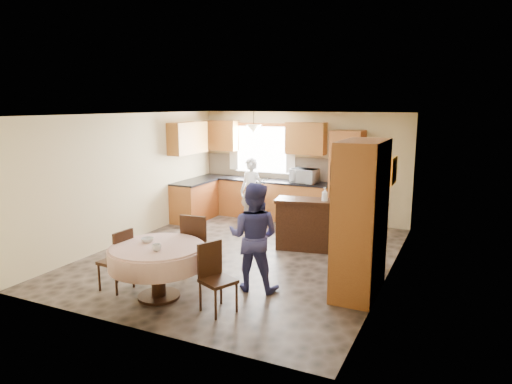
{
  "coord_description": "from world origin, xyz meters",
  "views": [
    {
      "loc": [
        3.52,
        -7.0,
        2.67
      ],
      "look_at": [
        0.09,
        0.3,
        1.11
      ],
      "focal_mm": 32.0,
      "sensor_mm": 36.0,
      "label": 1
    }
  ],
  "objects": [
    {
      "name": "floor",
      "position": [
        0.0,
        0.0,
        0.0
      ],
      "size": [
        5.0,
        6.0,
        0.01
      ],
      "primitive_type": "cube",
      "color": "brown",
      "rests_on": "ground"
    },
    {
      "name": "ceiling",
      "position": [
        0.0,
        0.0,
        2.5
      ],
      "size": [
        5.0,
        6.0,
        0.01
      ],
      "primitive_type": "cube",
      "color": "white",
      "rests_on": "wall_back"
    },
    {
      "name": "wall_back",
      "position": [
        0.0,
        3.0,
        1.25
      ],
      "size": [
        5.0,
        0.02,
        2.5
      ],
      "primitive_type": "cube",
      "color": "#CFBA84",
      "rests_on": "floor"
    },
    {
      "name": "wall_front",
      "position": [
        0.0,
        -3.0,
        1.25
      ],
      "size": [
        5.0,
        0.02,
        2.5
      ],
      "primitive_type": "cube",
      "color": "#CFBA84",
      "rests_on": "floor"
    },
    {
      "name": "wall_left",
      "position": [
        -2.5,
        0.0,
        1.25
      ],
      "size": [
        0.02,
        6.0,
        2.5
      ],
      "primitive_type": "cube",
      "color": "#CFBA84",
      "rests_on": "floor"
    },
    {
      "name": "wall_right",
      "position": [
        2.5,
        0.0,
        1.25
      ],
      "size": [
        0.02,
        6.0,
        2.5
      ],
      "primitive_type": "cube",
      "color": "#CFBA84",
      "rests_on": "floor"
    },
    {
      "name": "window",
      "position": [
        -1.0,
        2.98,
        1.6
      ],
      "size": [
        1.4,
        0.03,
        1.1
      ],
      "primitive_type": "cube",
      "color": "white",
      "rests_on": "wall_back"
    },
    {
      "name": "curtain_left",
      "position": [
        -1.75,
        2.93,
        1.65
      ],
      "size": [
        0.22,
        0.02,
        1.15
      ],
      "primitive_type": "cube",
      "color": "white",
      "rests_on": "wall_back"
    },
    {
      "name": "curtain_right",
      "position": [
        -0.25,
        2.93,
        1.65
      ],
      "size": [
        0.22,
        0.02,
        1.15
      ],
      "primitive_type": "cube",
      "color": "white",
      "rests_on": "wall_back"
    },
    {
      "name": "base_cab_back",
      "position": [
        -0.85,
        2.7,
        0.44
      ],
      "size": [
        3.3,
        0.6,
        0.88
      ],
      "primitive_type": "cube",
      "color": "#B56E30",
      "rests_on": "floor"
    },
    {
      "name": "counter_back",
      "position": [
        -0.85,
        2.7,
        0.9
      ],
      "size": [
        3.3,
        0.64,
        0.04
      ],
      "primitive_type": "cube",
      "color": "black",
      "rests_on": "base_cab_back"
    },
    {
      "name": "base_cab_left",
      "position": [
        -2.2,
        1.8,
        0.44
      ],
      "size": [
        0.6,
        1.2,
        0.88
      ],
      "primitive_type": "cube",
      "color": "#B56E30",
      "rests_on": "floor"
    },
    {
      "name": "counter_left",
      "position": [
        -2.2,
        1.8,
        0.9
      ],
      "size": [
        0.64,
        1.2,
        0.04
      ],
      "primitive_type": "cube",
      "color": "black",
      "rests_on": "base_cab_left"
    },
    {
      "name": "backsplash",
      "position": [
        -0.85,
        2.99,
        1.18
      ],
      "size": [
        3.3,
        0.02,
        0.55
      ],
      "primitive_type": "cube",
      "color": "#D0B592",
      "rests_on": "wall_back"
    },
    {
      "name": "wall_cab_left",
      "position": [
        -2.05,
        2.83,
        1.91
      ],
      "size": [
        0.85,
        0.33,
        0.72
      ],
      "primitive_type": "cube",
      "color": "#C07F30",
      "rests_on": "wall_back"
    },
    {
      "name": "wall_cab_right",
      "position": [
        0.15,
        2.83,
        1.91
      ],
      "size": [
        0.9,
        0.33,
        0.72
      ],
      "primitive_type": "cube",
      "color": "#C07F30",
      "rests_on": "wall_back"
    },
    {
      "name": "wall_cab_side",
      "position": [
        -2.33,
        1.8,
        1.91
      ],
      "size": [
        0.33,
        1.2,
        0.72
      ],
      "primitive_type": "cube",
      "color": "#C07F30",
      "rests_on": "wall_left"
    },
    {
      "name": "oven_tower",
      "position": [
        1.15,
        2.69,
        1.06
      ],
      "size": [
        0.66,
        0.62,
        2.12
      ],
      "primitive_type": "cube",
      "color": "#B56E30",
      "rests_on": "floor"
    },
    {
      "name": "oven_upper",
      "position": [
        1.15,
        2.38,
        1.25
      ],
      "size": [
        0.56,
        0.01,
        0.45
      ],
      "primitive_type": "cube",
      "color": "black",
      "rests_on": "oven_tower"
    },
    {
      "name": "oven_lower",
      "position": [
        1.15,
        2.38,
        0.75
      ],
      "size": [
        0.56,
        0.01,
        0.45
      ],
      "primitive_type": "cube",
      "color": "black",
      "rests_on": "oven_tower"
    },
    {
      "name": "pendant",
      "position": [
        -1.0,
        2.5,
        2.12
      ],
      "size": [
        0.36,
        0.36,
        0.18
      ],
      "primitive_type": "cone",
      "rotation": [
        3.14,
        0.0,
        0.0
      ],
      "color": "beige",
      "rests_on": "ceiling"
    },
    {
      "name": "sideboard",
      "position": [
        0.94,
        0.84,
        0.44
      ],
      "size": [
        1.32,
        0.73,
        0.89
      ],
      "primitive_type": "cube",
      "rotation": [
        0.0,
        0.0,
        0.18
      ],
      "color": "#381C0F",
      "rests_on": "floor"
    },
    {
      "name": "space_heater",
      "position": [
        1.96,
        0.22,
        0.26
      ],
      "size": [
        0.4,
        0.3,
        0.51
      ],
      "primitive_type": "cube",
      "rotation": [
        0.0,
        0.0,
        0.12
      ],
      "color": "black",
      "rests_on": "floor"
    },
    {
      "name": "cupboard",
      "position": [
        2.22,
        -0.79,
        1.1
      ],
      "size": [
        0.57,
        1.15,
        2.19
      ],
      "primitive_type": "cube",
      "color": "#B56E30",
      "rests_on": "floor"
    },
    {
      "name": "dining_table",
      "position": [
        -0.27,
        -2.14,
        0.59
      ],
      "size": [
        1.33,
        1.33,
        0.76
      ],
      "color": "#381C0F",
      "rests_on": "floor"
    },
    {
      "name": "chair_left",
      "position": [
        -0.94,
        -2.17,
        0.5
      ],
      "size": [
        0.42,
        0.42,
        0.91
      ],
      "rotation": [
        0.0,
        0.0,
        -1.63
      ],
      "color": "#381C0F",
      "rests_on": "floor"
    },
    {
      "name": "chair_back",
      "position": [
        -0.15,
        -1.32,
        0.57
      ],
      "size": [
        0.49,
        0.49,
        1.03
      ],
      "rotation": [
        0.0,
        0.0,
        3.24
      ],
      "color": "#381C0F",
      "rests_on": "floor"
    },
    {
      "name": "chair_right",
      "position": [
        0.64,
        -2.14,
        0.5
      ],
      "size": [
        0.52,
        0.52,
        0.91
      ],
      "rotation": [
        0.0,
        0.0,
        1.15
      ],
      "color": "#381C0F",
      "rests_on": "floor"
    },
    {
      "name": "framed_picture",
      "position": [
        2.47,
        0.27,
        1.65
      ],
      "size": [
        0.06,
        0.51,
        0.43
      ],
      "color": "#EBBD45",
      "rests_on": "wall_right"
    },
    {
      "name": "microwave",
      "position": [
        0.19,
        2.65,
        1.08
      ],
      "size": [
        0.62,
        0.46,
        0.32
      ],
      "primitive_type": "imported",
      "rotation": [
        0.0,
        0.0,
        -0.12
      ],
      "color": "silver",
      "rests_on": "counter_back"
    },
    {
      "name": "person_sink",
      "position": [
        -0.8,
        1.94,
        0.75
      ],
      "size": [
        0.6,
        0.45,
        1.51
      ],
      "primitive_type": "imported",
      "rotation": [
        0.0,
        0.0,
        -0.16
      ],
      "color": "silver",
      "rests_on": "floor"
    },
    {
      "name": "person_dining",
      "position": [
        0.8,
        -1.29,
        0.79
      ],
      "size": [
        0.84,
        0.7,
        1.58
      ],
      "primitive_type": "imported",
      "rotation": [
        0.0,
        0.0,
        3.28
      ],
      "color": "navy",
      "rests_on": "floor"
    },
    {
      "name": "bowl_sideboard",
      "position": [
        0.63,
        0.84,
        0.91
      ],
      "size": [
        0.23,
        0.23,
        0.05
      ],
      "primitive_type": "imported",
      "rotation": [
        0.0,
        0.0,
        0.13
      ],
      "color": "#B2B2B2",
      "rests_on": "sideboard"
    },
    {
      "name": "bottle_sideboard",
      "position": [
        1.22,
        0.84,
        1.04
      ],
      "size": [
        0.14,
        0.14,
        0.31
      ],
      "primitive_type": "imported",
      "rotation": [
        0.0,
        0.0,
        -0.24
      ],
      "color": "silver",
      "rests_on": "sideboard"
    },
    {
      "name": "cup_table",
      "position": [
        -0.12,
        -2.33,
        0.81
      ],
      "size": [
        0.16,
        0.16,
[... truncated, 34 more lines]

